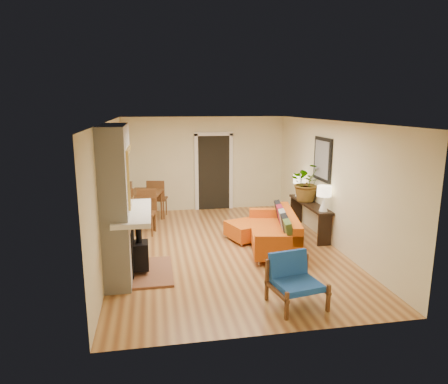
{
  "coord_description": "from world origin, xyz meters",
  "views": [
    {
      "loc": [
        -1.42,
        -7.72,
        2.91
      ],
      "look_at": [
        0.0,
        0.2,
        1.15
      ],
      "focal_mm": 32.0,
      "sensor_mm": 36.0,
      "label": 1
    }
  ],
  "objects_px": {
    "lamp_near": "(324,195)",
    "lamp_far": "(299,182)",
    "sofa": "(277,231)",
    "houseplant": "(307,182)",
    "dining_table": "(148,199)",
    "console_table": "(310,209)",
    "ottoman": "(247,230)",
    "blue_chair": "(294,277)"
  },
  "relations": [
    {
      "from": "sofa",
      "to": "dining_table",
      "type": "distance_m",
      "value": 3.38
    },
    {
      "from": "ottoman",
      "to": "lamp_near",
      "type": "bearing_deg",
      "value": -19.87
    },
    {
      "from": "lamp_near",
      "to": "dining_table",
      "type": "bearing_deg",
      "value": 150.51
    },
    {
      "from": "houseplant",
      "to": "console_table",
      "type": "bearing_deg",
      "value": -87.0
    },
    {
      "from": "blue_chair",
      "to": "dining_table",
      "type": "xyz_separation_m",
      "value": [
        -2.14,
        4.43,
        0.26
      ]
    },
    {
      "from": "lamp_near",
      "to": "console_table",
      "type": "bearing_deg",
      "value": 90.0
    },
    {
      "from": "sofa",
      "to": "blue_chair",
      "type": "height_order",
      "value": "sofa"
    },
    {
      "from": "console_table",
      "to": "lamp_far",
      "type": "bearing_deg",
      "value": 90.0
    },
    {
      "from": "lamp_near",
      "to": "sofa",
      "type": "bearing_deg",
      "value": -176.55
    },
    {
      "from": "ottoman",
      "to": "houseplant",
      "type": "relative_size",
      "value": 1.08
    },
    {
      "from": "blue_chair",
      "to": "console_table",
      "type": "height_order",
      "value": "blue_chair"
    },
    {
      "from": "sofa",
      "to": "blue_chair",
      "type": "xyz_separation_m",
      "value": [
        -0.47,
        -2.31,
        0.05
      ]
    },
    {
      "from": "ottoman",
      "to": "houseplant",
      "type": "distance_m",
      "value": 1.82
    },
    {
      "from": "dining_table",
      "to": "lamp_near",
      "type": "xyz_separation_m",
      "value": [
        3.64,
        -2.06,
        0.4
      ]
    },
    {
      "from": "lamp_far",
      "to": "houseplant",
      "type": "relative_size",
      "value": 0.6
    },
    {
      "from": "houseplant",
      "to": "dining_table",
      "type": "bearing_deg",
      "value": 162.48
    },
    {
      "from": "dining_table",
      "to": "console_table",
      "type": "relative_size",
      "value": 1.05
    },
    {
      "from": "ottoman",
      "to": "houseplant",
      "type": "bearing_deg",
      "value": 13.71
    },
    {
      "from": "sofa",
      "to": "console_table",
      "type": "xyz_separation_m",
      "value": [
        1.03,
        0.78,
        0.22
      ]
    },
    {
      "from": "lamp_far",
      "to": "ottoman",
      "type": "bearing_deg",
      "value": -149.59
    },
    {
      "from": "houseplant",
      "to": "lamp_near",
      "type": "bearing_deg",
      "value": -89.37
    },
    {
      "from": "console_table",
      "to": "lamp_near",
      "type": "height_order",
      "value": "lamp_near"
    },
    {
      "from": "sofa",
      "to": "console_table",
      "type": "distance_m",
      "value": 1.31
    },
    {
      "from": "ottoman",
      "to": "lamp_far",
      "type": "bearing_deg",
      "value": 30.41
    },
    {
      "from": "blue_chair",
      "to": "console_table",
      "type": "bearing_deg",
      "value": 64.16
    },
    {
      "from": "ottoman",
      "to": "dining_table",
      "type": "height_order",
      "value": "dining_table"
    },
    {
      "from": "lamp_far",
      "to": "houseplant",
      "type": "xyz_separation_m",
      "value": [
        -0.01,
        -0.52,
        0.11
      ]
    },
    {
      "from": "blue_chair",
      "to": "lamp_far",
      "type": "relative_size",
      "value": 1.54
    },
    {
      "from": "ottoman",
      "to": "lamp_far",
      "type": "height_order",
      "value": "lamp_far"
    },
    {
      "from": "houseplant",
      "to": "sofa",
      "type": "bearing_deg",
      "value": -136.16
    },
    {
      "from": "lamp_near",
      "to": "lamp_far",
      "type": "distance_m",
      "value": 1.43
    },
    {
      "from": "console_table",
      "to": "lamp_near",
      "type": "bearing_deg",
      "value": -90.0
    },
    {
      "from": "console_table",
      "to": "sofa",
      "type": "bearing_deg",
      "value": -142.58
    },
    {
      "from": "lamp_far",
      "to": "houseplant",
      "type": "distance_m",
      "value": 0.53
    },
    {
      "from": "sofa",
      "to": "lamp_near",
      "type": "bearing_deg",
      "value": 3.45
    },
    {
      "from": "ottoman",
      "to": "dining_table",
      "type": "xyz_separation_m",
      "value": [
        -2.13,
        1.51,
        0.44
      ]
    },
    {
      "from": "sofa",
      "to": "lamp_near",
      "type": "distance_m",
      "value": 1.25
    },
    {
      "from": "lamp_near",
      "to": "lamp_far",
      "type": "height_order",
      "value": "same"
    },
    {
      "from": "lamp_near",
      "to": "houseplant",
      "type": "distance_m",
      "value": 0.92
    },
    {
      "from": "ottoman",
      "to": "blue_chair",
      "type": "height_order",
      "value": "blue_chair"
    },
    {
      "from": "sofa",
      "to": "ottoman",
      "type": "bearing_deg",
      "value": 128.68
    },
    {
      "from": "sofa",
      "to": "houseplant",
      "type": "relative_size",
      "value": 2.42
    }
  ]
}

